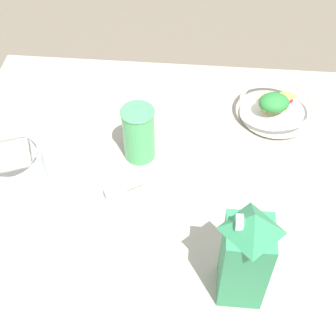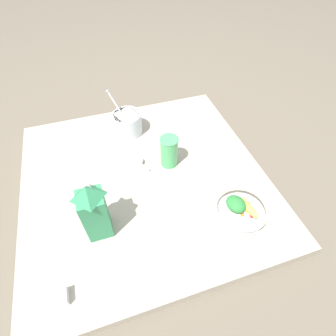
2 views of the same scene
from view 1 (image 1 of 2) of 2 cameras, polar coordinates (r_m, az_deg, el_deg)
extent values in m
plane|color=#665B4C|center=(1.10, -1.80, -4.92)|extent=(6.00, 6.00, 0.00)
cube|color=#B2A893|center=(1.08, -1.83, -4.19)|extent=(1.00, 1.00, 0.05)
cylinder|color=silver|center=(1.27, 12.82, 6.25)|extent=(0.10, 0.10, 0.01)
cone|color=silver|center=(1.25, 13.00, 7.04)|extent=(0.18, 0.18, 0.04)
torus|color=silver|center=(1.24, 13.15, 7.67)|extent=(0.19, 0.19, 0.01)
ellipsoid|color=#EFD64C|center=(1.24, 11.71, 7.82)|extent=(0.07, 0.03, 0.03)
ellipsoid|color=#EFD64C|center=(1.27, 13.70, 8.33)|extent=(0.05, 0.08, 0.03)
cylinder|color=orange|center=(1.27, 12.00, 8.32)|extent=(0.04, 0.04, 0.01)
cylinder|color=orange|center=(1.25, 13.40, 7.27)|extent=(0.03, 0.05, 0.01)
cylinder|color=orange|center=(1.23, 12.57, 6.84)|extent=(0.02, 0.04, 0.02)
sphere|color=red|center=(1.27, 14.62, 8.05)|extent=(0.02, 0.02, 0.02)
sphere|color=red|center=(1.27, 13.94, 8.06)|extent=(0.01, 0.01, 0.01)
sphere|color=red|center=(1.24, 12.46, 7.07)|extent=(0.01, 0.01, 0.01)
ellipsoid|color=#2D7F38|center=(1.21, 12.80, 7.79)|extent=(0.08, 0.09, 0.04)
cube|color=#338C59|center=(0.87, 9.25, -11.21)|extent=(0.08, 0.08, 0.20)
pyramid|color=#338C59|center=(0.76, 10.38, -6.58)|extent=(0.08, 0.08, 0.05)
cylinder|color=white|center=(0.76, 8.66, -6.59)|extent=(0.03, 0.01, 0.03)
cylinder|color=silver|center=(1.10, -18.22, -0.42)|extent=(0.14, 0.14, 0.11)
cylinder|color=white|center=(1.06, -18.78, 1.11)|extent=(0.13, 0.13, 0.02)
cylinder|color=#4CB266|center=(1.10, -3.59, 4.19)|extent=(0.07, 0.07, 0.14)
torus|color=#4CB266|center=(1.05, -3.77, 6.84)|extent=(0.08, 0.08, 0.01)
cylinder|color=white|center=(1.06, -6.41, -3.06)|extent=(0.05, 0.05, 0.03)
cylinder|color=white|center=(1.07, -4.05, -2.16)|extent=(0.03, 0.04, 0.01)
camera|label=2|loc=(0.80, 65.64, 26.14)|focal=28.00mm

